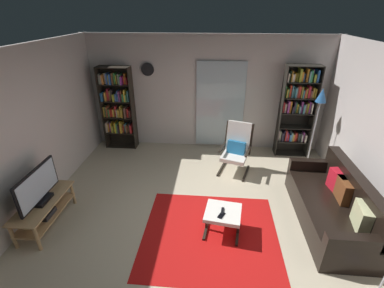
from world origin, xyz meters
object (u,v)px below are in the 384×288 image
floor_lamp_by_shelf (320,104)px  wall_clock (148,69)px  leather_sofa (333,206)px  cell_phone (221,215)px  bookshelf_near_sofa (297,107)px  television (38,187)px  tv_remote (222,211)px  lounge_armchair (236,147)px  ottoman (223,215)px  bookshelf_near_tv (118,106)px  tv_stand (44,209)px

floor_lamp_by_shelf → wall_clock: size_ratio=5.86×
leather_sofa → cell_phone: (-1.74, -0.47, 0.09)m
bookshelf_near_sofa → leather_sofa: bearing=-87.3°
television → tv_remote: 2.75m
lounge_armchair → cell_phone: 1.96m
leather_sofa → ottoman: 1.75m
leather_sofa → wall_clock: size_ratio=6.85×
bookshelf_near_sofa → bookshelf_near_tv: bearing=179.5°
wall_clock → television: bearing=-109.5°
bookshelf_near_sofa → lounge_armchair: bearing=-147.5°
bookshelf_near_sofa → cell_phone: (-1.63, -2.76, -0.73)m
bookshelf_near_sofa → tv_remote: (-1.62, -2.67, -0.72)m
bookshelf_near_sofa → floor_lamp_by_shelf: bookshelf_near_sofa is taller
ottoman → leather_sofa: bearing=12.3°
wall_clock → bookshelf_near_sofa: bearing=-3.5°
bookshelf_near_tv → leather_sofa: (4.14, -2.33, -0.72)m
tv_stand → tv_remote: size_ratio=7.80×
tv_stand → cell_phone: tv_stand is taller
leather_sofa → tv_remote: bearing=-167.6°
bookshelf_near_tv → tv_remote: (2.42, -2.71, -0.62)m
bookshelf_near_tv → cell_phone: 3.74m
lounge_armchair → wall_clock: wall_clock is taller
tv_stand → wall_clock: wall_clock is taller
lounge_armchair → cell_phone: bearing=-99.4°
wall_clock → floor_lamp_by_shelf: bearing=-11.4°
floor_lamp_by_shelf → wall_clock: (-3.57, 0.72, 0.45)m
television → lounge_armchair: bearing=31.8°
tv_remote → wall_clock: (-1.69, 2.88, 1.44)m
lounge_armchair → tv_remote: bearing=-99.4°
tv_remote → wall_clock: bearing=127.1°
lounge_armchair → ottoman: (-0.29, -1.83, -0.20)m
television → cell_phone: size_ratio=6.57×
ottoman → wall_clock: (-1.70, 2.87, 1.52)m
leather_sofa → floor_lamp_by_shelf: floor_lamp_by_shelf is taller
television → floor_lamp_by_shelf: floor_lamp_by_shelf is taller
bookshelf_near_sofa → floor_lamp_by_shelf: (0.26, -0.52, 0.26)m
bookshelf_near_tv → ottoman: size_ratio=3.34×
television → floor_lamp_by_shelf: bearing=25.5°
tv_remote → cell_phone: (-0.02, -0.09, -0.00)m
cell_phone → lounge_armchair: bearing=107.7°
bookshelf_near_tv → wall_clock: bearing=13.0°
ottoman → bookshelf_near_tv: bearing=131.9°
bookshelf_near_tv → cell_phone: bookshelf_near_tv is taller
leather_sofa → bookshelf_near_sofa: bearing=92.7°
cell_phone → wall_clock: bearing=146.6°
bookshelf_near_sofa → leather_sofa: size_ratio=1.03×
television → tv_remote: (2.73, 0.05, -0.29)m
floor_lamp_by_shelf → lounge_armchair: bearing=-168.7°
tv_stand → bookshelf_near_tv: size_ratio=0.58×
wall_clock → bookshelf_near_tv: bearing=-167.0°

